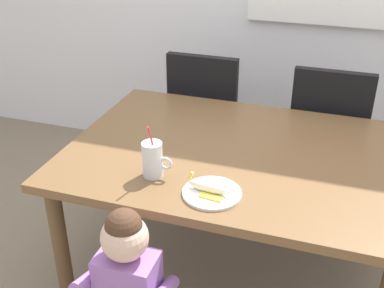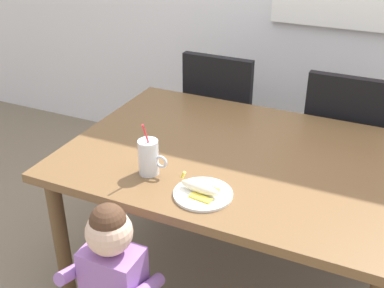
% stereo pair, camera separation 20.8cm
% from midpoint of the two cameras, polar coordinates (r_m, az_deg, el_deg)
% --- Properties ---
extents(ground_plane, '(24.00, 24.00, 0.00)m').
position_cam_midpoint_polar(ground_plane, '(2.59, 7.09, -15.78)').
color(ground_plane, '#7A6B56').
extents(dining_table, '(1.50, 1.08, 0.75)m').
position_cam_midpoint_polar(dining_table, '(2.19, 8.10, -3.14)').
color(dining_table, brown).
rests_on(dining_table, ground).
extents(dining_chair_left, '(0.44, 0.44, 0.96)m').
position_cam_midpoint_polar(dining_chair_left, '(2.98, 5.72, 3.24)').
color(dining_chair_left, black).
rests_on(dining_chair_left, ground).
extents(dining_chair_right, '(0.44, 0.45, 0.96)m').
position_cam_midpoint_polar(dining_chair_right, '(2.84, 19.59, 0.27)').
color(dining_chair_right, black).
rests_on(dining_chair_right, ground).
extents(toddler_standing, '(0.33, 0.24, 0.84)m').
position_cam_midpoint_polar(toddler_standing, '(1.84, -6.09, -15.39)').
color(toddler_standing, '#3F4760').
rests_on(toddler_standing, ground).
extents(milk_cup, '(0.13, 0.09, 0.25)m').
position_cam_midpoint_polar(milk_cup, '(1.95, -2.13, -1.89)').
color(milk_cup, silver).
rests_on(milk_cup, dining_table).
extents(snack_plate, '(0.23, 0.23, 0.01)m').
position_cam_midpoint_polar(snack_plate, '(1.84, 4.56, -6.07)').
color(snack_plate, white).
rests_on(snack_plate, dining_table).
extents(peeled_banana, '(0.17, 0.12, 0.07)m').
position_cam_midpoint_polar(peeled_banana, '(1.83, 4.27, -5.39)').
color(peeled_banana, '#F4EAC6').
rests_on(peeled_banana, snack_plate).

